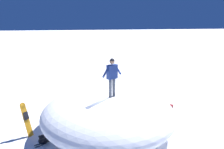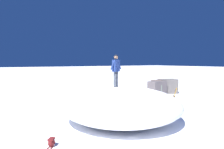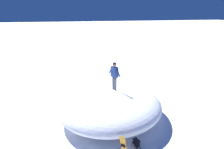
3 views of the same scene
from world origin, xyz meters
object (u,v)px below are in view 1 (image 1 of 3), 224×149
at_px(backpack_near, 171,108).
at_px(backpack_far, 44,140).
at_px(snowboarder_standing, 112,74).
at_px(snowboard_primary_upright, 26,119).

height_order(backpack_near, backpack_far, backpack_far).
xyz_separation_m(snowboarder_standing, snowboard_primary_upright, (0.60, 3.84, -2.04)).
height_order(snowboarder_standing, backpack_near, snowboarder_standing).
distance_m(snowboarder_standing, backpack_far, 4.03).
distance_m(backpack_near, backpack_far, 7.21).
height_order(snowboarder_standing, snowboard_primary_upright, snowboarder_standing).
relative_size(backpack_near, backpack_far, 0.75).
bearing_deg(snowboarder_standing, backpack_far, 96.00).
bearing_deg(snowboard_primary_upright, snowboarder_standing, -98.93).
bearing_deg(snowboard_primary_upright, backpack_far, -138.75).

